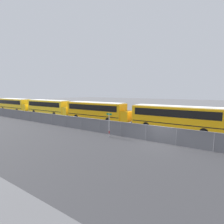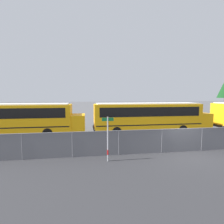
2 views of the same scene
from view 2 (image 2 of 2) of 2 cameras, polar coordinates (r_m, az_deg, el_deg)
ground_plane at (r=13.60m, az=21.81°, el=-11.92°), size 200.00×200.00×0.00m
fence at (r=13.37m, az=21.94°, el=-8.43°), size 105.92×0.07×1.67m
school_bus_2 at (r=19.29m, az=-29.04°, el=-1.47°), size 12.63×2.53×3.17m
school_bus_3 at (r=18.98m, az=12.13°, el=-1.01°), size 12.63×2.53×3.17m
street_sign at (r=10.56m, az=-1.40°, el=-8.40°), size 0.70×0.09×2.71m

